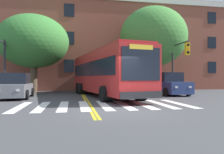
{
  "coord_description": "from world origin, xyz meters",
  "views": [
    {
      "loc": [
        -2.05,
        -9.42,
        1.44
      ],
      "look_at": [
        0.76,
        6.22,
        1.49
      ],
      "focal_mm": 35.0,
      "sensor_mm": 36.0,
      "label": 1
    }
  ],
  "objects_px": {
    "city_bus": "(104,73)",
    "car_grey_near_lane": "(16,87)",
    "street_tree_curbside_large": "(153,37)",
    "street_tree_curbside_small": "(34,42)",
    "car_navy_far_lane": "(169,85)",
    "traffic_light_near_corner": "(179,58)"
  },
  "relations": [
    {
      "from": "car_navy_far_lane",
      "to": "traffic_light_near_corner",
      "type": "distance_m",
      "value": 2.61
    },
    {
      "from": "car_grey_near_lane",
      "to": "traffic_light_near_corner",
      "type": "bearing_deg",
      "value": 6.02
    },
    {
      "from": "car_grey_near_lane",
      "to": "street_tree_curbside_small",
      "type": "distance_m",
      "value": 6.56
    },
    {
      "from": "car_navy_far_lane",
      "to": "traffic_light_near_corner",
      "type": "height_order",
      "value": "traffic_light_near_corner"
    },
    {
      "from": "car_grey_near_lane",
      "to": "street_tree_curbside_large",
      "type": "xyz_separation_m",
      "value": [
        12.08,
        5.03,
        4.83
      ]
    },
    {
      "from": "traffic_light_near_corner",
      "to": "car_grey_near_lane",
      "type": "bearing_deg",
      "value": -173.98
    },
    {
      "from": "car_grey_near_lane",
      "to": "traffic_light_near_corner",
      "type": "distance_m",
      "value": 13.31
    },
    {
      "from": "city_bus",
      "to": "street_tree_curbside_small",
      "type": "xyz_separation_m",
      "value": [
        -6.01,
        4.74,
        2.99
      ]
    },
    {
      "from": "car_navy_far_lane",
      "to": "traffic_light_near_corner",
      "type": "relative_size",
      "value": 0.96
    },
    {
      "from": "street_tree_curbside_large",
      "to": "city_bus",
      "type": "bearing_deg",
      "value": -141.23
    },
    {
      "from": "city_bus",
      "to": "street_tree_curbside_large",
      "type": "bearing_deg",
      "value": 38.77
    },
    {
      "from": "city_bus",
      "to": "traffic_light_near_corner",
      "type": "height_order",
      "value": "traffic_light_near_corner"
    },
    {
      "from": "street_tree_curbside_large",
      "to": "street_tree_curbside_small",
      "type": "height_order",
      "value": "street_tree_curbside_large"
    },
    {
      "from": "car_navy_far_lane",
      "to": "street_tree_curbside_large",
      "type": "relative_size",
      "value": 0.53
    },
    {
      "from": "city_bus",
      "to": "car_grey_near_lane",
      "type": "bearing_deg",
      "value": -176.16
    },
    {
      "from": "car_grey_near_lane",
      "to": "car_navy_far_lane",
      "type": "xyz_separation_m",
      "value": [
        11.91,
        1.01,
        0.05
      ]
    },
    {
      "from": "traffic_light_near_corner",
      "to": "street_tree_curbside_small",
      "type": "relative_size",
      "value": 0.52
    },
    {
      "from": "car_navy_far_lane",
      "to": "street_tree_curbside_large",
      "type": "bearing_deg",
      "value": 87.5
    },
    {
      "from": "city_bus",
      "to": "car_grey_near_lane",
      "type": "distance_m",
      "value": 6.45
    },
    {
      "from": "street_tree_curbside_large",
      "to": "car_navy_far_lane",
      "type": "bearing_deg",
      "value": -92.5
    },
    {
      "from": "street_tree_curbside_small",
      "to": "city_bus",
      "type": "bearing_deg",
      "value": -38.29
    },
    {
      "from": "car_navy_far_lane",
      "to": "street_tree_curbside_small",
      "type": "distance_m",
      "value": 12.91
    }
  ]
}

